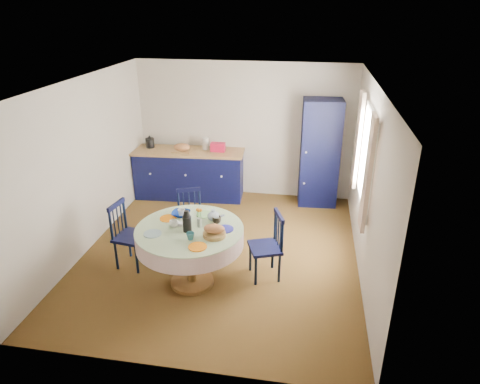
% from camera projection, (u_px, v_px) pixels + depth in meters
% --- Properties ---
extents(floor, '(4.50, 4.50, 0.00)m').
position_uv_depth(floor, '(221.00, 252.00, 6.42)').
color(floor, black).
rests_on(floor, ground).
extents(ceiling, '(4.50, 4.50, 0.00)m').
position_uv_depth(ceiling, '(217.00, 83.00, 5.40)').
color(ceiling, white).
rests_on(ceiling, wall_back).
extents(wall_back, '(4.00, 0.02, 2.50)m').
position_uv_depth(wall_back, '(244.00, 131.00, 7.93)').
color(wall_back, beige).
rests_on(wall_back, floor).
extents(wall_left, '(0.02, 4.50, 2.50)m').
position_uv_depth(wall_left, '(85.00, 167.00, 6.21)').
color(wall_left, beige).
rests_on(wall_left, floor).
extents(wall_right, '(0.02, 4.50, 2.50)m').
position_uv_depth(wall_right, '(368.00, 184.00, 5.60)').
color(wall_right, beige).
rests_on(wall_right, floor).
extents(window, '(0.10, 1.74, 1.45)m').
position_uv_depth(window, '(365.00, 157.00, 5.77)').
color(window, white).
rests_on(window, wall_right).
extents(kitchen_counter, '(2.10, 0.78, 1.16)m').
position_uv_depth(kitchen_counter, '(189.00, 173.00, 8.09)').
color(kitchen_counter, black).
rests_on(kitchen_counter, floor).
extents(pantry_cabinet, '(0.71, 0.53, 1.93)m').
position_uv_depth(pantry_cabinet, '(320.00, 153.00, 7.61)').
color(pantry_cabinet, black).
rests_on(pantry_cabinet, floor).
extents(dining_table, '(1.37, 1.37, 1.11)m').
position_uv_depth(dining_table, '(191.00, 237.00, 5.43)').
color(dining_table, brown).
rests_on(dining_table, floor).
extents(chair_left, '(0.46, 0.48, 0.95)m').
position_uv_depth(chair_left, '(128.00, 234.00, 5.95)').
color(chair_left, black).
rests_on(chair_left, floor).
extents(chair_far, '(0.51, 0.50, 0.89)m').
position_uv_depth(chair_far, '(191.00, 218.00, 6.47)').
color(chair_far, black).
rests_on(chair_far, floor).
extents(chair_right, '(0.52, 0.53, 0.94)m').
position_uv_depth(chair_right, '(268.00, 246.00, 5.68)').
color(chair_right, black).
rests_on(chair_right, floor).
extents(mug_a, '(0.11, 0.11, 0.09)m').
position_uv_depth(mug_a, '(174.00, 224.00, 5.40)').
color(mug_a, silver).
rests_on(mug_a, dining_table).
extents(mug_b, '(0.10, 0.10, 0.09)m').
position_uv_depth(mug_b, '(190.00, 236.00, 5.11)').
color(mug_b, '#2A6673').
rests_on(mug_b, dining_table).
extents(mug_c, '(0.12, 0.12, 0.09)m').
position_uv_depth(mug_c, '(217.00, 220.00, 5.49)').
color(mug_c, black).
rests_on(mug_c, dining_table).
extents(mug_d, '(0.10, 0.10, 0.09)m').
position_uv_depth(mug_d, '(181.00, 212.00, 5.68)').
color(mug_d, silver).
rests_on(mug_d, dining_table).
extents(cobalt_bowl, '(0.24, 0.24, 0.06)m').
position_uv_depth(cobalt_bowl, '(181.00, 214.00, 5.68)').
color(cobalt_bowl, navy).
rests_on(cobalt_bowl, dining_table).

